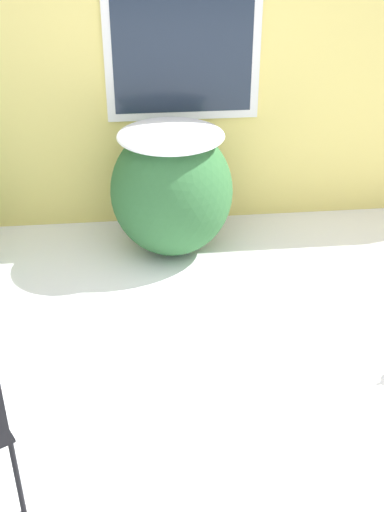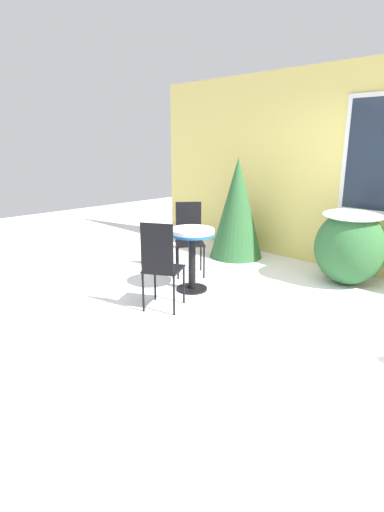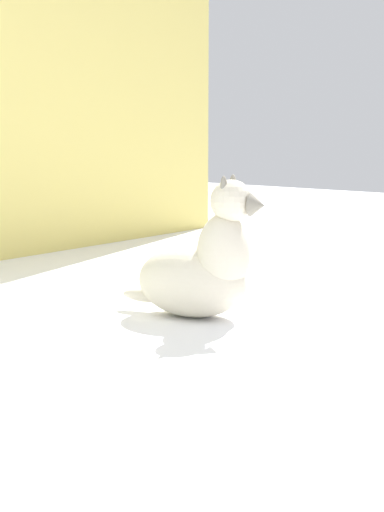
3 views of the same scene
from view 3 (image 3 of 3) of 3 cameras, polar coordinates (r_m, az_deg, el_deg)
The scene contains 1 object.
dog at distance 3.42m, azimuth 0.77°, elevation -0.89°, with size 0.44×0.69×0.63m.
Camera 3 is at (-1.07, -1.82, 0.84)m, focal length 55.00 mm.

